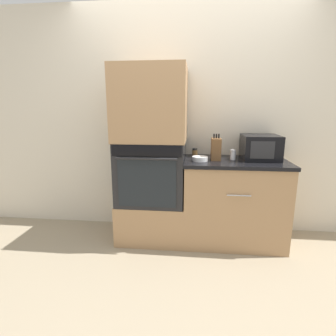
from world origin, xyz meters
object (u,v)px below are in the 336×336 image
Objects in this scene: wall_oven at (152,171)px; condiment_jar_near at (233,155)px; knife_block at (216,149)px; condiment_jar_mid at (195,153)px; bowl at (200,159)px; microwave at (260,147)px.

wall_oven reaches higher than condiment_jar_near.
knife_block reaches higher than condiment_jar_mid.
bowl is 0.35m from condiment_jar_near.
wall_oven is 0.71m from knife_block.
wall_oven is 1.81× the size of microwave.
microwave is 1.44× the size of knife_block.
wall_oven is 0.51m from condiment_jar_mid.
wall_oven is 0.53m from bowl.
wall_oven is 1.15m from microwave.
wall_oven reaches higher than condiment_jar_mid.
condiment_jar_near is 1.08× the size of condiment_jar_mid.
bowl is at bearing -165.23° from condiment_jar_near.
knife_block is at bearing -169.21° from microwave.
condiment_jar_mid is (0.45, 0.14, 0.18)m from wall_oven.
wall_oven is at bearing 179.56° from knife_block.
wall_oven reaches higher than bowl.
bowl is at bearing -8.28° from wall_oven.
bowl is 1.65× the size of condiment_jar_mid.
bowl is at bearing -156.91° from knife_block.
wall_oven is at bearing 171.72° from bowl.
microwave is 0.64m from bowl.
condiment_jar_near is at bearing 1.03° from wall_oven.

